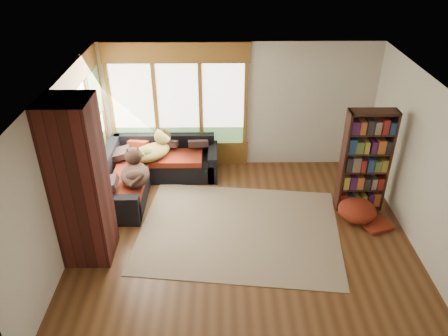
# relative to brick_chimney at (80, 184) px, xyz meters

# --- Properties ---
(floor) EXTENTS (5.50, 5.50, 0.00)m
(floor) POSITION_rel_brick_chimney_xyz_m (2.40, 0.35, -1.30)
(floor) COLOR #4D2B15
(floor) RESTS_ON ground
(ceiling) EXTENTS (5.50, 5.50, 0.00)m
(ceiling) POSITION_rel_brick_chimney_xyz_m (2.40, 0.35, 1.30)
(ceiling) COLOR white
(wall_back) EXTENTS (5.50, 0.04, 2.60)m
(wall_back) POSITION_rel_brick_chimney_xyz_m (2.40, 2.85, 0.00)
(wall_back) COLOR silver
(wall_back) RESTS_ON ground
(wall_front) EXTENTS (5.50, 0.04, 2.60)m
(wall_front) POSITION_rel_brick_chimney_xyz_m (2.40, -2.15, 0.00)
(wall_front) COLOR silver
(wall_front) RESTS_ON ground
(wall_left) EXTENTS (0.04, 5.00, 2.60)m
(wall_left) POSITION_rel_brick_chimney_xyz_m (-0.35, 0.35, 0.00)
(wall_left) COLOR silver
(wall_left) RESTS_ON ground
(wall_right) EXTENTS (0.04, 5.00, 2.60)m
(wall_right) POSITION_rel_brick_chimney_xyz_m (5.15, 0.35, 0.00)
(wall_right) COLOR silver
(wall_right) RESTS_ON ground
(windows_back) EXTENTS (2.82, 0.10, 1.90)m
(windows_back) POSITION_rel_brick_chimney_xyz_m (1.20, 2.82, 0.05)
(windows_back) COLOR brown
(windows_back) RESTS_ON wall_back
(windows_left) EXTENTS (0.10, 2.62, 1.90)m
(windows_left) POSITION_rel_brick_chimney_xyz_m (-0.32, 1.55, 0.05)
(windows_left) COLOR brown
(windows_left) RESTS_ON wall_left
(roller_blind) EXTENTS (0.03, 0.72, 0.90)m
(roller_blind) POSITION_rel_brick_chimney_xyz_m (-0.29, 2.38, 0.45)
(roller_blind) COLOR #709658
(roller_blind) RESTS_ON wall_left
(brick_chimney) EXTENTS (0.70, 0.70, 2.60)m
(brick_chimney) POSITION_rel_brick_chimney_xyz_m (0.00, 0.00, 0.00)
(brick_chimney) COLOR #471914
(brick_chimney) RESTS_ON ground
(sectional_sofa) EXTENTS (2.20, 2.20, 0.80)m
(sectional_sofa) POSITION_rel_brick_chimney_xyz_m (0.45, 2.05, -1.00)
(sectional_sofa) COLOR black
(sectional_sofa) RESTS_ON ground
(area_rug) EXTENTS (3.62, 2.93, 0.01)m
(area_rug) POSITION_rel_brick_chimney_xyz_m (2.35, 0.55, -1.29)
(area_rug) COLOR beige
(area_rug) RESTS_ON ground
(bookshelf) EXTENTS (0.82, 0.27, 1.90)m
(bookshelf) POSITION_rel_brick_chimney_xyz_m (4.54, 1.21, -0.35)
(bookshelf) COLOR #361A12
(bookshelf) RESTS_ON ground
(pouf) EXTENTS (0.77, 0.77, 0.36)m
(pouf) POSITION_rel_brick_chimney_xyz_m (4.42, 0.84, -1.11)
(pouf) COLOR maroon
(pouf) RESTS_ON area_rug
(dog_tan) EXTENTS (0.91, 0.93, 0.46)m
(dog_tan) POSITION_rel_brick_chimney_xyz_m (0.75, 2.22, -0.53)
(dog_tan) COLOR olive
(dog_tan) RESTS_ON sectional_sofa
(dog_brindle) EXTENTS (0.66, 0.91, 0.46)m
(dog_brindle) POSITION_rel_brick_chimney_xyz_m (0.50, 1.39, -0.54)
(dog_brindle) COLOR black
(dog_brindle) RESTS_ON sectional_sofa
(throw_pillows) EXTENTS (1.98, 1.68, 0.45)m
(throw_pillows) POSITION_rel_brick_chimney_xyz_m (0.48, 2.20, -0.55)
(throw_pillows) COLOR black
(throw_pillows) RESTS_ON sectional_sofa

